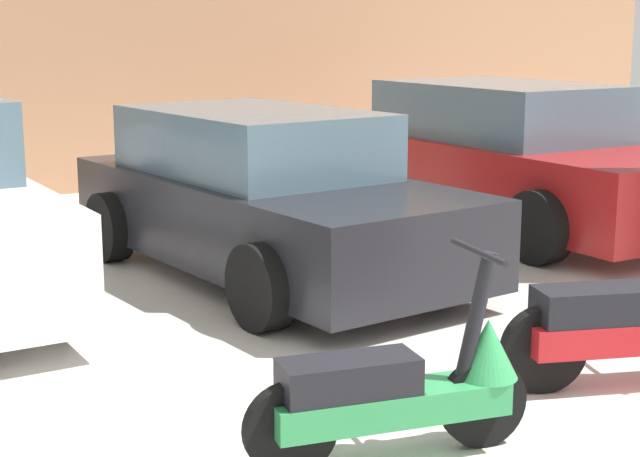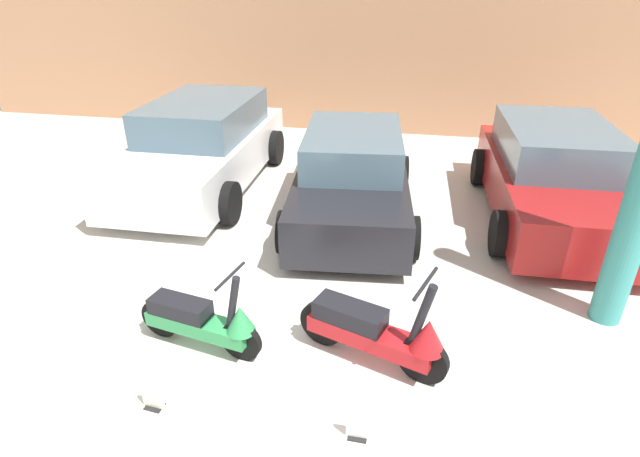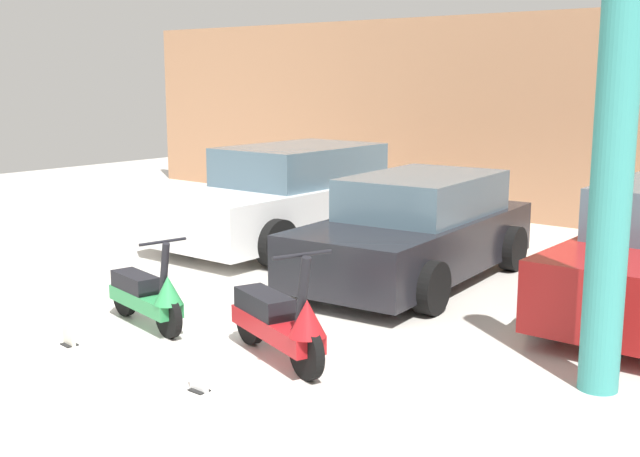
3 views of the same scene
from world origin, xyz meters
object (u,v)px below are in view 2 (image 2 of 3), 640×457
placard_near_right_scooter (358,427)px  scooter_front_right (377,331)px  placard_near_left_scooter (153,398)px  car_rear_center (352,177)px  car_rear_right (553,176)px  scooter_front_left (203,320)px  car_rear_left (203,147)px

placard_near_right_scooter → scooter_front_right: bearing=86.0°
placard_near_left_scooter → placard_near_right_scooter: size_ratio=1.00×
car_rear_center → car_rear_right: 3.09m
scooter_front_left → car_rear_left: car_rear_left is taller
scooter_front_left → placard_near_left_scooter: size_ratio=5.37×
car_rear_center → car_rear_right: bearing=94.0°
scooter_front_right → car_rear_center: size_ratio=0.37×
car_rear_left → car_rear_center: car_rear_left is taller
scooter_front_right → car_rear_right: (2.35, 3.85, 0.29)m
car_rear_right → placard_near_left_scooter: size_ratio=16.33×
placard_near_left_scooter → car_rear_left: bearing=107.2°
scooter_front_left → car_rear_right: size_ratio=0.33×
placard_near_right_scooter → car_rear_center: bearing=98.4°
car_rear_right → placard_near_left_scooter: (-4.24, -4.80, -0.57)m
scooter_front_left → car_rear_left: 4.57m
scooter_front_right → placard_near_right_scooter: (-0.07, -0.93, -0.28)m
scooter_front_left → car_rear_right: (4.09, 3.95, 0.34)m
car_rear_center → placard_near_right_scooter: 4.35m
car_rear_center → car_rear_right: (3.04, 0.50, 0.05)m
scooter_front_left → placard_near_right_scooter: bearing=-15.0°
car_rear_center → placard_near_right_scooter: (0.63, -4.27, -0.52)m
car_rear_left → car_rear_center: bearing=74.0°
scooter_front_right → placard_near_right_scooter: 0.97m
car_rear_right → placard_near_left_scooter: bearing=-42.5°
car_rear_center → car_rear_right: car_rear_right is taller
scooter_front_left → placard_near_right_scooter: scooter_front_left is taller
placard_near_right_scooter → car_rear_left: bearing=124.0°
car_rear_left → car_rear_right: (5.81, -0.26, -0.03)m
car_rear_left → car_rear_right: car_rear_left is taller
car_rear_right → placard_near_right_scooter: car_rear_right is taller
car_rear_right → scooter_front_right: bearing=-32.3°
scooter_front_left → placard_near_left_scooter: scooter_front_left is taller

